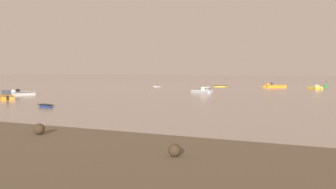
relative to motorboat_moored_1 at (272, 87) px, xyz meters
The scene contains 11 objects.
tidal_rock_near 104.54m from the motorboat_moored_1, 75.64° to the right, with size 0.67×0.67×0.67m, color #372A1C.
tidal_rock_right 99.75m from the motorboat_moored_1, 81.97° to the right, with size 0.77×0.77×0.77m, color #372A1C.
motorboat_moored_1 is the anchor object (origin of this frame).
motorboat_moored_2 37.44m from the motorboat_moored_1, 93.71° to the right, with size 5.52×3.61×1.98m.
motorboat_moored_3 68.40m from the motorboat_moored_1, 114.75° to the right, with size 2.83×5.88×1.94m.
rowboat_moored_1 79.10m from the motorboat_moored_1, 93.60° to the right, with size 3.22×1.88×0.48m.
motorboat_moored_4 13.96m from the motorboat_moored_1, 22.65° to the right, with size 4.70×5.22×1.80m.
rowboat_moored_2 31.38m from the motorboat_moored_1, 159.18° to the right, with size 1.54×3.00×0.45m.
rowboat_moored_3 14.03m from the motorboat_moored_1, 168.92° to the right, with size 4.50×3.14×0.68m.
motorboat_moored_5 73.63m from the motorboat_moored_1, 107.50° to the right, with size 5.53×4.94×2.10m.
channel_buoy 17.01m from the motorboat_moored_1, 46.20° to the left, with size 0.90×0.90×2.30m.
Camera 1 is at (45.04, -34.91, 4.60)m, focal length 49.30 mm.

